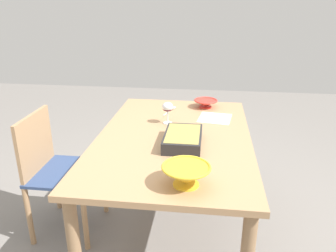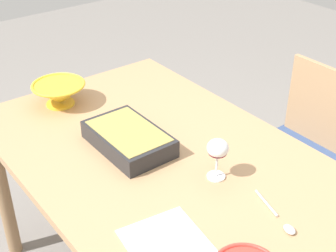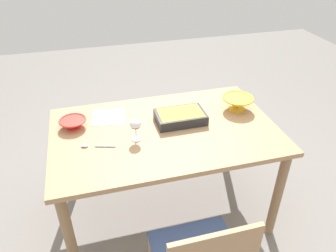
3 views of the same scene
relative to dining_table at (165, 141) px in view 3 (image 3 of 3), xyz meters
The scene contains 8 objects.
ground_plane 0.67m from the dining_table, ahead, with size 8.00×8.00×0.00m, color gray.
dining_table is the anchor object (origin of this frame).
wine_glass 0.30m from the dining_table, 18.04° to the left, with size 0.07×0.07×0.15m.
casserole_dish 0.20m from the dining_table, 153.09° to the right, with size 0.34×0.21×0.07m.
mixing_bowl 0.63m from the dining_table, 17.12° to the right, with size 0.18×0.18×0.06m.
small_bowl 0.61m from the dining_table, 168.51° to the right, with size 0.23×0.23×0.10m.
serving_spoon 0.51m from the dining_table, ahead, with size 0.21×0.08×0.01m.
napkin 0.44m from the dining_table, 36.17° to the right, with size 0.22×0.22×0.00m, color white.
Camera 3 is at (0.45, 1.73, 1.96)m, focal length 34.40 mm.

